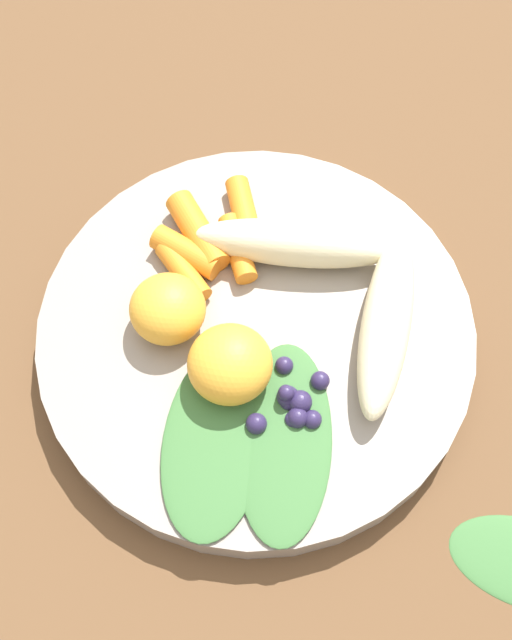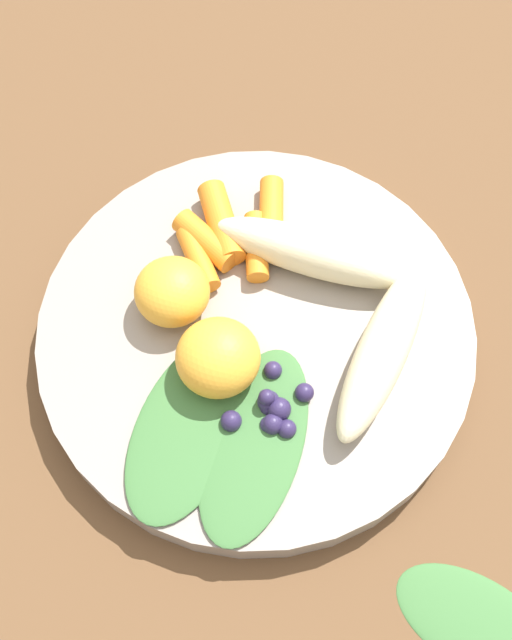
{
  "view_description": "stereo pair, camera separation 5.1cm",
  "coord_description": "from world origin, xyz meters",
  "px_view_note": "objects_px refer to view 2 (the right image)",
  "views": [
    {
      "loc": [
        -0.09,
        0.2,
        0.49
      ],
      "look_at": [
        0.0,
        0.0,
        0.03
      ],
      "focal_mm": 44.94,
      "sensor_mm": 36.0,
      "label": 1
    },
    {
      "loc": [
        -0.14,
        0.18,
        0.49
      ],
      "look_at": [
        0.0,
        0.0,
        0.03
      ],
      "focal_mm": 44.94,
      "sensor_mm": 36.0,
      "label": 2
    }
  ],
  "objects_px": {
    "banana_peeled_left": "(312,253)",
    "bowl": "(256,335)",
    "banana_peeled_right": "(383,349)",
    "kale_leaf_stray": "(478,623)",
    "orange_segment_near": "(212,353)"
  },
  "relations": [
    {
      "from": "banana_peeled_right",
      "to": "kale_leaf_stray",
      "type": "distance_m",
      "value": 0.17
    },
    {
      "from": "bowl",
      "to": "kale_leaf_stray",
      "type": "relative_size",
      "value": 2.87
    },
    {
      "from": "banana_peeled_left",
      "to": "banana_peeled_right",
      "type": "bearing_deg",
      "value": 140.18
    },
    {
      "from": "banana_peeled_left",
      "to": "kale_leaf_stray",
      "type": "height_order",
      "value": "banana_peeled_left"
    },
    {
      "from": "bowl",
      "to": "orange_segment_near",
      "type": "distance_m",
      "value": 0.05
    },
    {
      "from": "banana_peeled_left",
      "to": "bowl",
      "type": "bearing_deg",
      "value": 70.33
    },
    {
      "from": "banana_peeled_right",
      "to": "kale_leaf_stray",
      "type": "bearing_deg",
      "value": -137.6
    },
    {
      "from": "banana_peeled_right",
      "to": "kale_leaf_stray",
      "type": "xyz_separation_m",
      "value": [
        -0.13,
        0.09,
        -0.04
      ]
    },
    {
      "from": "banana_peeled_right",
      "to": "orange_segment_near",
      "type": "bearing_deg",
      "value": 117.36
    },
    {
      "from": "bowl",
      "to": "banana_peeled_right",
      "type": "relative_size",
      "value": 2.15
    },
    {
      "from": "kale_leaf_stray",
      "to": "bowl",
      "type": "bearing_deg",
      "value": 155.06
    },
    {
      "from": "bowl",
      "to": "banana_peeled_left",
      "type": "xyz_separation_m",
      "value": [
        -0.0,
        -0.06,
        0.03
      ]
    },
    {
      "from": "kale_leaf_stray",
      "to": "orange_segment_near",
      "type": "bearing_deg",
      "value": 165.15
    },
    {
      "from": "bowl",
      "to": "banana_peeled_right",
      "type": "xyz_separation_m",
      "value": [
        -0.08,
        -0.03,
        0.03
      ]
    },
    {
      "from": "bowl",
      "to": "banana_peeled_left",
      "type": "bearing_deg",
      "value": -91.1
    }
  ]
}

